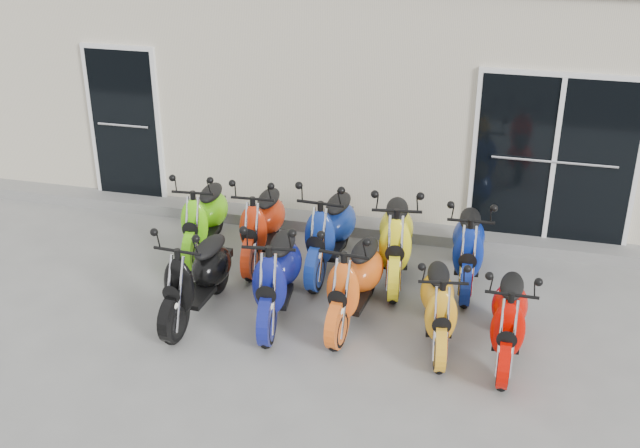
% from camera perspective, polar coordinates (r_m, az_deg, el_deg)
% --- Properties ---
extents(ground, '(80.00, 80.00, 0.00)m').
position_cam_1_polar(ground, '(9.16, -0.91, -5.81)').
color(ground, gray).
rests_on(ground, ground).
extents(building, '(14.00, 6.00, 3.20)m').
position_cam_1_polar(building, '(13.29, 4.91, 11.70)').
color(building, beige).
rests_on(building, ground).
extents(front_step, '(14.00, 0.40, 0.15)m').
position_cam_1_polar(front_step, '(10.85, 1.82, -0.07)').
color(front_step, gray).
rests_on(front_step, ground).
extents(door_left, '(1.07, 0.08, 2.22)m').
position_cam_1_polar(door_left, '(11.58, -13.72, 7.21)').
color(door_left, black).
rests_on(door_left, front_step).
extents(door_right, '(2.02, 0.08, 2.22)m').
position_cam_1_polar(door_right, '(10.35, 16.35, 4.69)').
color(door_right, black).
rests_on(door_right, front_step).
extents(scooter_front_black, '(0.72, 1.70, 1.22)m').
position_cam_1_polar(scooter_front_black, '(8.78, -8.81, -3.02)').
color(scooter_front_black, black).
rests_on(scooter_front_black, ground).
extents(scooter_front_blue, '(0.83, 1.81, 1.29)m').
position_cam_1_polar(scooter_front_blue, '(8.67, -3.10, -2.89)').
color(scooter_front_blue, navy).
rests_on(scooter_front_blue, ground).
extents(scooter_front_orange_a, '(0.78, 1.74, 1.25)m').
position_cam_1_polar(scooter_front_orange_a, '(8.58, 2.49, -3.33)').
color(scooter_front_orange_a, orange).
rests_on(scooter_front_orange_a, ground).
extents(scooter_front_orange_b, '(0.78, 1.60, 1.13)m').
position_cam_1_polar(scooter_front_orange_b, '(8.34, 8.50, -5.04)').
color(scooter_front_orange_b, gold).
rests_on(scooter_front_orange_b, ground).
extents(scooter_front_red, '(0.59, 1.58, 1.16)m').
position_cam_1_polar(scooter_front_red, '(8.22, 13.35, -5.83)').
color(scooter_front_red, '#D40800').
rests_on(scooter_front_red, ground).
extents(scooter_back_green, '(0.73, 1.68, 1.21)m').
position_cam_1_polar(scooter_back_green, '(10.17, -8.28, 1.10)').
color(scooter_back_green, '#68E80F').
rests_on(scooter_back_green, ground).
extents(scooter_back_red, '(0.69, 1.67, 1.22)m').
position_cam_1_polar(scooter_back_red, '(9.91, -4.17, 0.68)').
color(scooter_back_red, red).
rests_on(scooter_back_red, ground).
extents(scooter_back_blue, '(0.72, 1.79, 1.30)m').
position_cam_1_polar(scooter_back_blue, '(9.63, 0.72, 0.23)').
color(scooter_back_blue, navy).
rests_on(scooter_back_blue, ground).
extents(scooter_back_yellow, '(0.87, 1.83, 1.30)m').
position_cam_1_polar(scooter_back_yellow, '(9.49, 5.44, -0.27)').
color(scooter_back_yellow, yellow).
rests_on(scooter_back_yellow, ground).
extents(scooter_back_extra, '(0.69, 1.67, 1.22)m').
position_cam_1_polar(scooter_back_extra, '(9.49, 10.56, -0.89)').
color(scooter_back_extra, navy).
rests_on(scooter_back_extra, ground).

